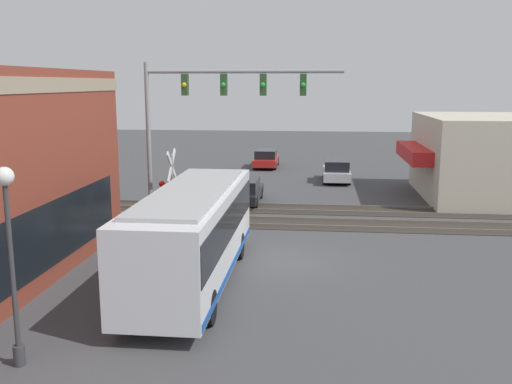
{
  "coord_description": "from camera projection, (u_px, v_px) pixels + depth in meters",
  "views": [
    {
      "loc": [
        -20.68,
        -1.25,
        6.65
      ],
      "look_at": [
        3.78,
        1.39,
        1.94
      ],
      "focal_mm": 40.0,
      "sensor_mm": 36.0,
      "label": 1
    }
  ],
  "objects": [
    {
      "name": "traffic_signal_gantry",
      "position": [
        209.0,
        105.0,
        24.33
      ],
      "size": [
        0.42,
        8.48,
        7.53
      ],
      "color": "gray",
      "rests_on": "ground"
    },
    {
      "name": "ground_plane",
      "position": [
        282.0,
        262.0,
        21.58
      ],
      "size": [
        120.0,
        120.0,
        0.0
      ],
      "primitive_type": "plane",
      "color": "#424244"
    },
    {
      "name": "shop_building",
      "position": [
        501.0,
        157.0,
        33.17
      ],
      "size": [
        9.46,
        10.1,
        4.8
      ],
      "color": "beige",
      "rests_on": "ground"
    },
    {
      "name": "streetlamp",
      "position": [
        10.0,
        250.0,
        13.12
      ],
      "size": [
        0.44,
        0.44,
        4.81
      ],
      "color": "#38383A",
      "rests_on": "ground"
    },
    {
      "name": "parked_car_black",
      "position": [
        244.0,
        192.0,
        32.02
      ],
      "size": [
        4.51,
        1.82,
        1.38
      ],
      "color": "black",
      "rests_on": "ground"
    },
    {
      "name": "rail_track_far",
      "position": [
        292.0,
        209.0,
        30.56
      ],
      "size": [
        2.6,
        60.0,
        0.15
      ],
      "color": "#332D28",
      "rests_on": "ground"
    },
    {
      "name": "parked_car_silver",
      "position": [
        336.0,
        172.0,
        39.03
      ],
      "size": [
        4.34,
        1.82,
        1.51
      ],
      "color": "#B7B7BC",
      "rests_on": "ground"
    },
    {
      "name": "city_bus",
      "position": [
        193.0,
        232.0,
        18.96
      ],
      "size": [
        10.16,
        2.59,
        3.26
      ],
      "color": "silver",
      "rests_on": "ground"
    },
    {
      "name": "rail_track_near",
      "position": [
        290.0,
        223.0,
        27.43
      ],
      "size": [
        2.6,
        60.0,
        0.15
      ],
      "color": "#332D28",
      "rests_on": "ground"
    },
    {
      "name": "crossing_signal",
      "position": [
        172.0,
        184.0,
        25.02
      ],
      "size": [
        1.41,
        1.18,
        3.81
      ],
      "color": "gray",
      "rests_on": "ground"
    },
    {
      "name": "pedestrian_at_crossing",
      "position": [
        169.0,
        220.0,
        24.42
      ],
      "size": [
        0.34,
        0.34,
        1.74
      ],
      "color": "#473828",
      "rests_on": "ground"
    },
    {
      "name": "parked_car_red",
      "position": [
        266.0,
        159.0,
        45.71
      ],
      "size": [
        4.57,
        1.82,
        1.43
      ],
      "color": "#B21E19",
      "rests_on": "ground"
    }
  ]
}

